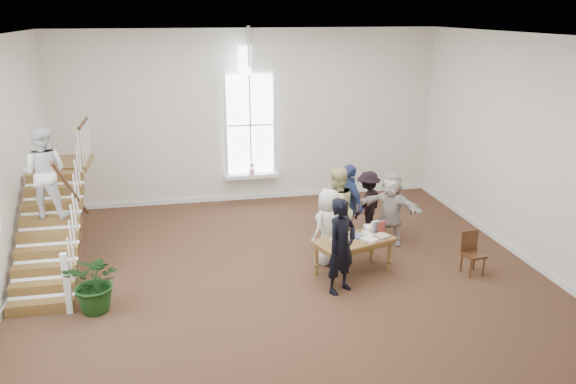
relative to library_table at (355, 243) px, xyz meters
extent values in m
plane|color=#402419|center=(-1.35, 0.44, -0.64)|extent=(10.00, 10.00, 0.00)
plane|color=silver|center=(-1.35, 4.94, 1.61)|extent=(10.00, 0.00, 10.00)
plane|color=silver|center=(-1.35, -4.06, 1.61)|extent=(10.00, 0.00, 10.00)
plane|color=silver|center=(3.65, 0.44, 1.61)|extent=(0.00, 9.00, 9.00)
plane|color=white|center=(-1.35, 0.44, 3.86)|extent=(10.00, 10.00, 0.00)
cube|color=white|center=(-1.35, 4.76, 0.06)|extent=(1.45, 0.28, 0.10)
plane|color=white|center=(-1.35, 4.88, 1.41)|extent=(2.60, 0.00, 2.60)
plane|color=white|center=(-1.35, 4.88, 3.01)|extent=(0.60, 0.60, 0.85)
cube|color=white|center=(-1.35, 4.91, -0.58)|extent=(10.00, 0.04, 0.12)
imported|color=pink|center=(-1.35, 4.73, 0.26)|extent=(0.17, 0.17, 0.30)
cube|color=brown|center=(-5.70, -0.36, -0.54)|extent=(1.10, 0.30, 0.20)
cube|color=brown|center=(-5.70, -0.06, -0.34)|extent=(1.10, 0.30, 0.20)
cube|color=brown|center=(-5.70, 0.24, -0.14)|extent=(1.10, 0.30, 0.20)
cube|color=brown|center=(-5.70, 0.54, 0.06)|extent=(1.10, 0.30, 0.20)
cube|color=brown|center=(-5.70, 0.84, 0.26)|extent=(1.10, 0.30, 0.20)
cube|color=brown|center=(-5.70, 1.14, 0.46)|extent=(1.10, 0.30, 0.20)
cube|color=brown|center=(-5.70, 1.44, 0.66)|extent=(1.10, 0.30, 0.20)
cube|color=brown|center=(-5.70, 1.74, 0.86)|extent=(1.10, 0.30, 0.20)
cube|color=brown|center=(-5.70, 2.04, 1.06)|extent=(1.10, 0.30, 0.20)
cube|color=brown|center=(-5.70, 2.94, 1.10)|extent=(1.10, 1.20, 0.12)
cube|color=white|center=(-5.21, -0.51, -0.09)|extent=(0.10, 0.10, 1.10)
cylinder|color=#361E0E|center=(-5.20, 0.84, 1.11)|extent=(0.07, 2.74, 1.86)
imported|color=silver|center=(-5.70, 1.14, 1.42)|extent=(0.94, 0.79, 1.72)
cube|color=brown|center=(-0.02, -0.01, 0.05)|extent=(1.70, 1.22, 0.05)
cube|color=brown|center=(-0.02, -0.01, -0.02)|extent=(1.55, 1.07, 0.10)
cylinder|color=brown|center=(-0.56, -0.49, -0.31)|extent=(0.07, 0.07, 0.67)
cylinder|color=brown|center=(0.70, -0.07, -0.31)|extent=(0.07, 0.07, 0.67)
cylinder|color=brown|center=(-0.74, 0.04, -0.31)|extent=(0.07, 0.07, 0.67)
cylinder|color=brown|center=(0.52, 0.47, -0.31)|extent=(0.07, 0.07, 0.67)
cube|color=silver|center=(0.24, -0.16, 0.11)|extent=(0.34, 0.35, 0.06)
cube|color=beige|center=(-0.20, 0.17, 0.10)|extent=(0.23, 0.23, 0.04)
cube|color=tan|center=(0.53, -0.04, 0.11)|extent=(0.32, 0.32, 0.06)
cube|color=silver|center=(-0.36, -0.05, 0.10)|extent=(0.29, 0.31, 0.04)
cube|color=#4C5972|center=(-0.28, -0.03, 0.11)|extent=(0.15, 0.21, 0.06)
cube|color=maroon|center=(0.34, 0.19, 0.10)|extent=(0.19, 0.24, 0.04)
cube|color=white|center=(0.31, 0.15, 0.10)|extent=(0.18, 0.31, 0.04)
cube|color=#BFB299|center=(0.18, -0.14, 0.10)|extent=(0.24, 0.25, 0.05)
cube|color=silver|center=(0.47, 0.42, 0.11)|extent=(0.25, 0.29, 0.06)
cube|color=beige|center=(0.13, 0.08, 0.10)|extent=(0.19, 0.23, 0.03)
cube|color=tan|center=(-0.41, -0.17, 0.10)|extent=(0.24, 0.26, 0.04)
cube|color=silver|center=(-0.25, 0.09, 0.10)|extent=(0.29, 0.31, 0.04)
cube|color=#4C5972|center=(0.07, 0.11, 0.10)|extent=(0.27, 0.34, 0.03)
imported|color=black|center=(-0.47, -0.66, 0.25)|extent=(0.78, 0.71, 1.79)
imported|color=silver|center=(-0.37, 0.59, 0.14)|extent=(0.91, 0.83, 1.56)
imported|color=#CFC281|center=(-0.07, 1.09, 0.29)|extent=(1.13, 1.06, 1.85)
imported|color=navy|center=(0.33, 1.49, 0.25)|extent=(0.69, 1.12, 1.79)
imported|color=black|center=(0.93, 1.94, 0.10)|extent=(1.08, 1.04, 1.47)
imported|color=beige|center=(1.23, 1.29, 0.17)|extent=(1.45, 1.36, 1.62)
imported|color=#153812|center=(-4.74, -0.53, -0.10)|extent=(1.19, 1.11, 1.08)
cube|color=#361E0E|center=(2.25, -0.50, -0.24)|extent=(0.42, 0.42, 0.04)
cube|color=#361E0E|center=(2.23, -0.33, 0.00)|extent=(0.37, 0.08, 0.44)
cylinder|color=#361E0E|center=(2.12, -0.66, -0.45)|extent=(0.04, 0.04, 0.39)
cylinder|color=#361E0E|center=(2.42, -0.63, -0.45)|extent=(0.04, 0.04, 0.39)
cylinder|color=#361E0E|center=(2.09, -0.37, -0.45)|extent=(0.04, 0.04, 0.39)
cylinder|color=#361E0E|center=(2.38, -0.33, -0.45)|extent=(0.04, 0.04, 0.39)
camera|label=1|loc=(-3.23, -9.55, 4.28)|focal=35.00mm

